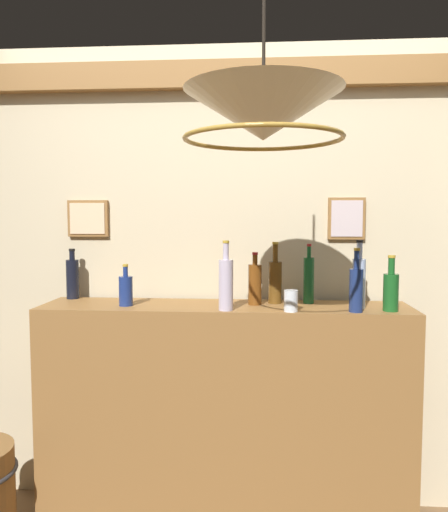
{
  "coord_description": "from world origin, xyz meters",
  "views": [
    {
      "loc": [
        0.18,
        -1.64,
        1.57
      ],
      "look_at": [
        0.0,
        0.78,
        1.39
      ],
      "focal_mm": 35.3,
      "sensor_mm": 36.0,
      "label": 1
    }
  ],
  "objects": [
    {
      "name": "panelled_rear_partition",
      "position": [
        -0.0,
        1.1,
        1.31
      ],
      "size": [
        3.47,
        0.15,
        2.48
      ],
      "color": "beige",
      "rests_on": "ground"
    },
    {
      "name": "bar_shelf_unit",
      "position": [
        0.0,
        0.83,
        0.57
      ],
      "size": [
        1.83,
        0.38,
        1.14
      ],
      "primitive_type": "cube",
      "color": "olive",
      "rests_on": "ground"
    },
    {
      "name": "liquor_bottle_gin",
      "position": [
        0.78,
        0.73,
        1.23
      ],
      "size": [
        0.07,
        0.07,
        0.26
      ],
      "color": "#1A5720",
      "rests_on": "bar_shelf_unit"
    },
    {
      "name": "liquor_bottle_port",
      "position": [
        0.62,
        0.7,
        1.25
      ],
      "size": [
        0.06,
        0.06,
        0.3
      ],
      "color": "navy",
      "rests_on": "bar_shelf_unit"
    },
    {
      "name": "liquor_bottle_amaro",
      "position": [
        0.42,
        0.92,
        1.26
      ],
      "size": [
        0.05,
        0.05,
        0.3
      ],
      "color": "#185126",
      "rests_on": "bar_shelf_unit"
    },
    {
      "name": "liquor_bottle_vodka",
      "position": [
        0.65,
        0.79,
        1.27
      ],
      "size": [
        0.06,
        0.06,
        0.33
      ],
      "color": "#A7BBE2",
      "rests_on": "bar_shelf_unit"
    },
    {
      "name": "liquor_bottle_vermouth",
      "position": [
        0.15,
        0.86,
        1.24
      ],
      "size": [
        0.07,
        0.07,
        0.26
      ],
      "color": "brown",
      "rests_on": "bar_shelf_unit"
    },
    {
      "name": "liquor_bottle_mezcal",
      "position": [
        -0.49,
        0.78,
        1.21
      ],
      "size": [
        0.07,
        0.07,
        0.21
      ],
      "color": "navy",
      "rests_on": "bar_shelf_unit"
    },
    {
      "name": "liquor_bottle_sherry",
      "position": [
        -0.83,
        0.97,
        1.25
      ],
      "size": [
        0.07,
        0.07,
        0.27
      ],
      "color": "black",
      "rests_on": "bar_shelf_unit"
    },
    {
      "name": "liquor_bottle_rye",
      "position": [
        0.25,
        0.91,
        1.25
      ],
      "size": [
        0.07,
        0.07,
        0.31
      ],
      "color": "brown",
      "rests_on": "bar_shelf_unit"
    },
    {
      "name": "liquor_bottle_rum",
      "position": [
        0.02,
        0.7,
        1.26
      ],
      "size": [
        0.07,
        0.07,
        0.33
      ],
      "color": "silver",
      "rests_on": "bar_shelf_unit"
    },
    {
      "name": "glass_tumbler_rocks",
      "position": [
        0.32,
        0.69,
        1.19
      ],
      "size": [
        0.07,
        0.07,
        0.1
      ],
      "color": "silver",
      "rests_on": "bar_shelf_unit"
    },
    {
      "name": "pendant_lamp",
      "position": [
        0.18,
        0.14,
        1.92
      ],
      "size": [
        0.56,
        0.56,
        0.54
      ],
      "color": "#EFE5C6"
    }
  ]
}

